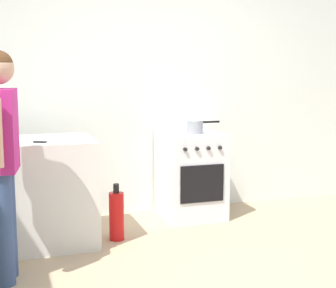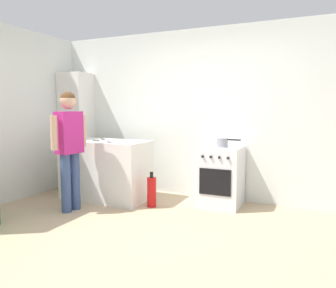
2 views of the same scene
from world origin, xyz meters
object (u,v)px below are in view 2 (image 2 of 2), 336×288
(person, at_px, (69,141))
(knife_chef, at_px, (113,143))
(fire_extinguisher, at_px, (152,192))
(knife_paring, at_px, (104,139))
(knife_utility, at_px, (100,140))
(oven_left, at_px, (221,176))
(pot, at_px, (222,143))
(larder_cabinet, at_px, (77,130))

(person, bearing_deg, knife_chef, 51.98)
(person, distance_m, fire_extinguisher, 1.33)
(knife_paring, distance_m, person, 0.84)
(knife_utility, height_order, fire_extinguisher, knife_utility)
(oven_left, bearing_deg, pot, -59.92)
(pot, distance_m, knife_paring, 1.86)
(knife_paring, xyz_separation_m, person, (0.03, -0.83, 0.05))
(knife_paring, xyz_separation_m, knife_chef, (0.40, -0.36, -0.00))
(oven_left, xyz_separation_m, knife_paring, (-1.82, -0.25, 0.48))
(knife_utility, bearing_deg, oven_left, 12.94)
(knife_paring, bearing_deg, pot, 6.47)
(knife_paring, height_order, larder_cabinet, larder_cabinet)
(person, height_order, larder_cabinet, larder_cabinet)
(knife_utility, xyz_separation_m, person, (-0.00, -0.67, 0.05))
(person, bearing_deg, pot, 29.85)
(pot, xyz_separation_m, knife_utility, (-1.81, -0.37, -0.01))
(larder_cabinet, bearing_deg, fire_extinguisher, -18.05)
(pot, bearing_deg, knife_chef, -158.53)
(pot, height_order, knife_chef, pot)
(knife_utility, distance_m, knife_chef, 0.42)
(knife_chef, xyz_separation_m, larder_cabinet, (-1.23, 0.71, 0.10))
(knife_utility, height_order, larder_cabinet, larder_cabinet)
(knife_utility, height_order, knife_paring, same)
(knife_chef, relative_size, fire_extinguisher, 0.58)
(knife_utility, bearing_deg, knife_chef, -28.71)
(knife_paring, relative_size, fire_extinguisher, 0.40)
(knife_paring, bearing_deg, knife_utility, -78.48)
(knife_paring, bearing_deg, oven_left, 7.88)
(oven_left, xyz_separation_m, fire_extinguisher, (-0.87, -0.48, -0.21))
(knife_paring, bearing_deg, fire_extinguisher, -13.35)
(pot, relative_size, knife_paring, 1.69)
(oven_left, bearing_deg, person, -148.80)
(pot, xyz_separation_m, knife_paring, (-1.85, -0.21, -0.01))
(pot, bearing_deg, oven_left, 120.08)
(knife_chef, distance_m, larder_cabinet, 1.42)
(oven_left, relative_size, person, 0.53)
(fire_extinguisher, xyz_separation_m, larder_cabinet, (-1.78, 0.58, 0.78))
(oven_left, height_order, fire_extinguisher, oven_left)
(knife_utility, distance_m, knife_paring, 0.16)
(knife_paring, bearing_deg, person, -88.02)
(knife_utility, height_order, person, person)
(knife_utility, xyz_separation_m, knife_paring, (-0.03, 0.16, 0.00))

